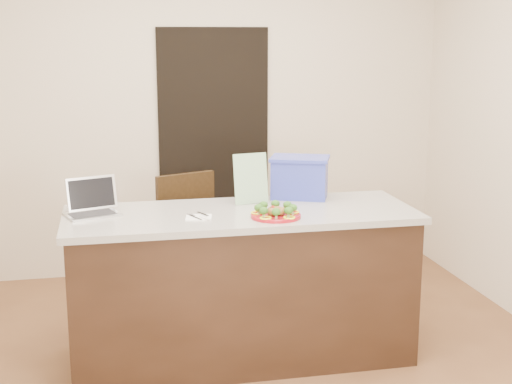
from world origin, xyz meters
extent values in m
plane|color=brown|center=(0.00, 0.00, 0.00)|extent=(4.00, 4.00, 0.00)
plane|color=beige|center=(0.00, 2.00, 1.35)|extent=(4.00, 0.00, 4.00)
plane|color=beige|center=(0.00, -2.00, 1.35)|extent=(4.00, 0.00, 4.00)
cube|color=black|center=(0.10, 1.98, 1.00)|extent=(0.90, 0.02, 2.00)
cube|color=black|center=(0.00, 0.25, 0.44)|extent=(2.00, 0.70, 0.88)
cube|color=beige|center=(0.00, 0.25, 0.90)|extent=(2.06, 0.76, 0.04)
cylinder|color=maroon|center=(0.16, 0.07, 0.93)|extent=(0.29, 0.29, 0.02)
torus|color=maroon|center=(0.16, 0.07, 0.93)|extent=(0.29, 0.29, 0.01)
sphere|color=brown|center=(0.16, 0.07, 0.96)|extent=(0.04, 0.04, 0.04)
sphere|color=brown|center=(0.13, 0.06, 0.96)|extent=(0.04, 0.04, 0.04)
sphere|color=brown|center=(0.14, 0.04, 0.96)|extent=(0.04, 0.04, 0.04)
sphere|color=brown|center=(0.16, 0.03, 0.96)|extent=(0.04, 0.04, 0.04)
sphere|color=brown|center=(0.18, 0.03, 0.96)|extent=(0.04, 0.04, 0.04)
sphere|color=brown|center=(0.20, 0.05, 0.96)|extent=(0.04, 0.04, 0.04)
sphere|color=brown|center=(0.20, 0.07, 0.96)|extent=(0.04, 0.04, 0.04)
sphere|color=brown|center=(0.19, 0.09, 0.96)|extent=(0.04, 0.04, 0.04)
sphere|color=brown|center=(0.17, 0.10, 0.96)|extent=(0.04, 0.04, 0.04)
sphere|color=brown|center=(0.15, 0.10, 0.96)|extent=(0.04, 0.04, 0.04)
ellipsoid|color=#204B14|center=(0.19, 0.16, 0.98)|extent=(0.05, 0.05, 0.04)
ellipsoid|color=#204B14|center=(0.11, 0.15, 0.98)|extent=(0.05, 0.05, 0.04)
ellipsoid|color=#204B14|center=(0.07, 0.09, 0.98)|extent=(0.05, 0.05, 0.04)
ellipsoid|color=#204B14|center=(0.08, 0.01, 0.98)|extent=(0.05, 0.05, 0.04)
ellipsoid|color=#204B14|center=(0.14, -0.03, 0.98)|extent=(0.05, 0.05, 0.04)
ellipsoid|color=#204B14|center=(0.22, -0.02, 0.98)|extent=(0.05, 0.05, 0.04)
ellipsoid|color=#204B14|center=(0.26, 0.05, 0.98)|extent=(0.05, 0.05, 0.04)
ellipsoid|color=#204B14|center=(0.25, 0.12, 0.98)|extent=(0.05, 0.05, 0.04)
torus|color=#F0FF1A|center=(0.18, 0.18, 0.94)|extent=(0.07, 0.07, 0.01)
torus|color=#F0FF1A|center=(0.06, 0.11, 0.94)|extent=(0.07, 0.07, 0.01)
torus|color=#F0FF1A|center=(0.09, -0.02, 0.94)|extent=(0.07, 0.07, 0.01)
torus|color=#F0FF1A|center=(0.22, -0.03, 0.94)|extent=(0.07, 0.07, 0.01)
torus|color=#F0FF1A|center=(0.27, 0.09, 0.94)|extent=(0.07, 0.07, 0.01)
cube|color=white|center=(-0.27, 0.14, 0.92)|extent=(0.17, 0.17, 0.01)
cube|color=#B1B1B5|center=(-0.29, 0.12, 0.93)|extent=(0.06, 0.12, 0.00)
cube|color=#B1B1B5|center=(-0.29, 0.19, 0.93)|extent=(0.05, 0.06, 0.00)
cube|color=white|center=(-0.24, 0.10, 0.93)|extent=(0.05, 0.09, 0.01)
cube|color=#B1B1B5|center=(-0.24, 0.19, 0.93)|extent=(0.06, 0.11, 0.00)
cylinder|color=white|center=(0.15, 0.09, 0.94)|extent=(0.03, 0.03, 0.04)
cylinder|color=white|center=(0.15, 0.09, 0.97)|extent=(0.02, 0.02, 0.01)
cylinder|color=red|center=(0.15, 0.09, 0.98)|extent=(0.02, 0.02, 0.01)
cylinder|color=red|center=(0.15, 0.09, 0.94)|extent=(0.03, 0.03, 0.02)
cube|color=#B5B7BA|center=(-0.86, 0.32, 0.93)|extent=(0.34, 0.29, 0.01)
cube|color=#B5B7BA|center=(-0.86, 0.42, 1.03)|extent=(0.29, 0.14, 0.19)
cube|color=black|center=(-0.86, 0.42, 1.03)|extent=(0.26, 0.12, 0.17)
cube|color=black|center=(-0.86, 0.31, 0.93)|extent=(0.28, 0.21, 0.00)
cube|color=silver|center=(0.10, 0.44, 1.08)|extent=(0.22, 0.09, 0.31)
cube|color=#2E39A7|center=(0.43, 0.54, 1.04)|extent=(0.41, 0.35, 0.24)
cube|color=#2E39A7|center=(0.43, 0.54, 1.17)|extent=(0.43, 0.38, 0.02)
cube|color=#301E0E|center=(-0.23, 0.91, 0.47)|extent=(0.57, 0.57, 0.04)
cube|color=#301E0E|center=(-0.23, 1.11, 0.74)|extent=(0.42, 0.20, 0.50)
cylinder|color=#301E0E|center=(-0.42, 0.72, 0.24)|extent=(0.04, 0.04, 0.47)
cylinder|color=#301E0E|center=(-0.05, 0.72, 0.24)|extent=(0.04, 0.04, 0.47)
cylinder|color=#301E0E|center=(-0.42, 1.10, 0.24)|extent=(0.04, 0.04, 0.47)
cylinder|color=#301E0E|center=(-0.05, 1.10, 0.24)|extent=(0.04, 0.04, 0.47)
camera|label=1|loc=(-0.75, -3.75, 1.93)|focal=50.00mm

